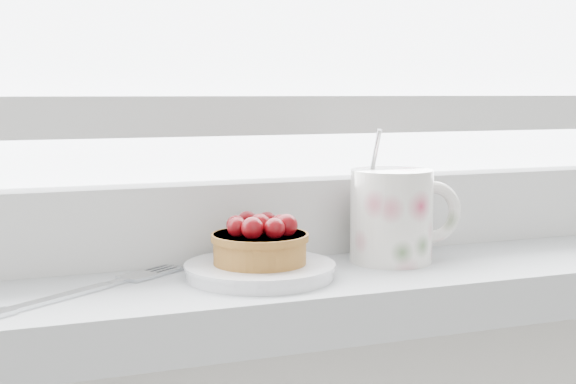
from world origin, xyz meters
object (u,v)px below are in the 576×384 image
floral_mug (394,214)px  fork (92,289)px  saucer (260,271)px  raspberry_tart (260,242)px

floral_mug → fork: bearing=-177.4°
saucer → fork: saucer is taller
floral_mug → saucer: bearing=-172.5°
fork → saucer: bearing=-2.3°
raspberry_tart → fork: raspberry_tart is taller
saucer → fork: size_ratio=0.75×
saucer → raspberry_tart: (0.00, -0.00, 0.02)m
raspberry_tart → fork: (-0.13, 0.01, -0.03)m
saucer → raspberry_tart: size_ratio=1.56×
raspberry_tart → fork: size_ratio=0.48×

